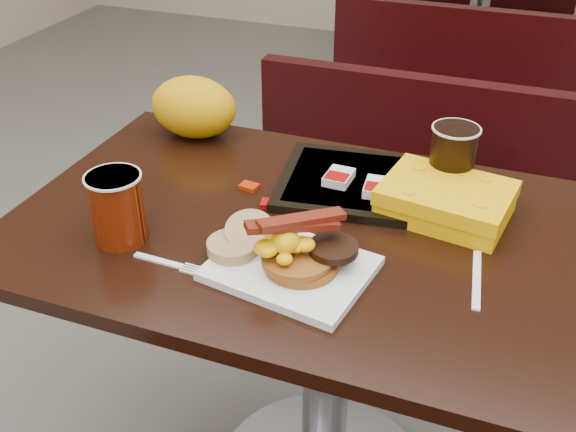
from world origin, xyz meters
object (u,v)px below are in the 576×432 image
(hashbrown_sleeve_right, at_px, (378,188))
(fork, at_px, (159,261))
(table_far, at_px, (476,30))
(pancake_stack, at_px, (301,261))
(paper_bag, at_px, (194,107))
(tray, at_px, (375,185))
(bench_far_s, at_px, (456,78))
(bench_far_n, at_px, (490,0))
(clamshell, at_px, (446,200))
(bench_near_n, at_px, (397,216))
(coffee_cup_near, at_px, (118,208))
(table_near, at_px, (326,375))
(coffee_cup_far, at_px, (453,156))
(hashbrown_sleeve_left, at_px, (339,177))
(knife, at_px, (477,279))
(platter, at_px, (291,268))

(hashbrown_sleeve_right, bearing_deg, fork, -137.67)
(table_far, distance_m, pancake_stack, 2.77)
(pancake_stack, relative_size, paper_bag, 0.61)
(tray, xyz_separation_m, hashbrown_sleeve_right, (0.01, -0.04, 0.02))
(hashbrown_sleeve_right, height_order, paper_bag, paper_bag)
(table_far, xyz_separation_m, bench_far_s, (0.00, -0.70, -0.02))
(bench_far_n, bearing_deg, clamshell, -86.70)
(bench_near_n, relative_size, coffee_cup_near, 7.73)
(pancake_stack, height_order, tray, pancake_stack)
(table_near, relative_size, coffee_cup_far, 9.95)
(table_far, xyz_separation_m, hashbrown_sleeve_right, (0.05, -2.47, 0.40))
(hashbrown_sleeve_left, bearing_deg, bench_near_n, 89.19)
(clamshell, xyz_separation_m, paper_bag, (-0.60, 0.15, 0.04))
(paper_bag, bearing_deg, table_near, -33.15)
(bench_near_n, distance_m, hashbrown_sleeve_left, 0.69)
(bench_far_s, height_order, knife, knife)
(coffee_cup_near, xyz_separation_m, tray, (0.38, 0.33, -0.06))
(knife, height_order, coffee_cup_far, coffee_cup_far)
(bench_far_n, xyz_separation_m, tray, (0.04, -3.13, 0.40))
(hashbrown_sleeve_right, bearing_deg, table_near, -115.69)
(bench_near_n, relative_size, knife, 6.27)
(platter, relative_size, coffee_cup_near, 1.97)
(tray, bearing_deg, fork, -135.26)
(platter, xyz_separation_m, hashbrown_sleeve_right, (0.08, 0.28, 0.02))
(knife, xyz_separation_m, tray, (-0.23, 0.23, 0.01))
(coffee_cup_near, relative_size, tray, 0.34)
(bench_far_n, distance_m, pancake_stack, 3.47)
(platter, bearing_deg, hashbrown_sleeve_right, 83.66)
(knife, bearing_deg, tray, -141.21)
(hashbrown_sleeve_right, bearing_deg, platter, -111.11)
(knife, bearing_deg, bench_near_n, -166.63)
(pancake_stack, xyz_separation_m, hashbrown_sleeve_right, (0.06, 0.28, -0.00))
(bench_near_n, height_order, coffee_cup_near, coffee_cup_near)
(fork, height_order, clamshell, clamshell)
(table_near, distance_m, fork, 0.49)
(coffee_cup_far, bearing_deg, bench_far_n, 93.26)
(coffee_cup_near, relative_size, paper_bag, 0.64)
(platter, distance_m, paper_bag, 0.57)
(clamshell, bearing_deg, knife, -56.51)
(table_near, bearing_deg, coffee_cup_far, 51.36)
(table_near, bearing_deg, tray, 78.24)
(table_near, height_order, bench_near_n, table_near)
(fork, bearing_deg, coffee_cup_near, 160.75)
(bench_far_s, relative_size, knife, 6.27)
(table_far, bearing_deg, hashbrown_sleeve_left, -90.77)
(platter, height_order, paper_bag, paper_bag)
(bench_near_n, height_order, bench_far_n, same)
(table_far, distance_m, hashbrown_sleeve_left, 2.48)
(pancake_stack, height_order, hashbrown_sleeve_right, pancake_stack)
(platter, distance_m, tray, 0.32)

